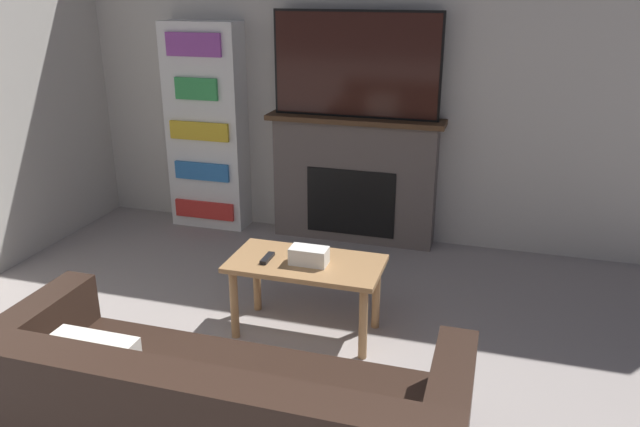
# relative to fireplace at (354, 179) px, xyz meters

# --- Properties ---
(wall_back) EXTENTS (5.97, 0.06, 2.70)m
(wall_back) POSITION_rel_fireplace_xyz_m (0.15, 0.14, 0.83)
(wall_back) COLOR beige
(wall_back) RESTS_ON ground_plane
(fireplace) EXTENTS (1.42, 0.28, 1.03)m
(fireplace) POSITION_rel_fireplace_xyz_m (0.00, 0.00, 0.00)
(fireplace) COLOR #605651
(fireplace) RESTS_ON ground_plane
(tv) EXTENTS (1.31, 0.03, 0.80)m
(tv) POSITION_rel_fireplace_xyz_m (-0.00, -0.02, 0.91)
(tv) COLOR black
(tv) RESTS_ON fireplace
(coffee_table) EXTENTS (0.91, 0.48, 0.47)m
(coffee_table) POSITION_rel_fireplace_xyz_m (0.08, -1.54, -0.12)
(coffee_table) COLOR #A87A4C
(coffee_table) RESTS_ON ground_plane
(tissue_box) EXTENTS (0.22, 0.12, 0.10)m
(tissue_box) POSITION_rel_fireplace_xyz_m (0.11, -1.57, 0.01)
(tissue_box) COLOR white
(tissue_box) RESTS_ON coffee_table
(remote_control) EXTENTS (0.04, 0.15, 0.02)m
(remote_control) POSITION_rel_fireplace_xyz_m (-0.14, -1.59, -0.03)
(remote_control) COLOR black
(remote_control) RESTS_ON coffee_table
(bookshelf) EXTENTS (0.66, 0.29, 1.73)m
(bookshelf) POSITION_rel_fireplace_xyz_m (-1.29, -0.02, 0.35)
(bookshelf) COLOR white
(bookshelf) RESTS_ON ground_plane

